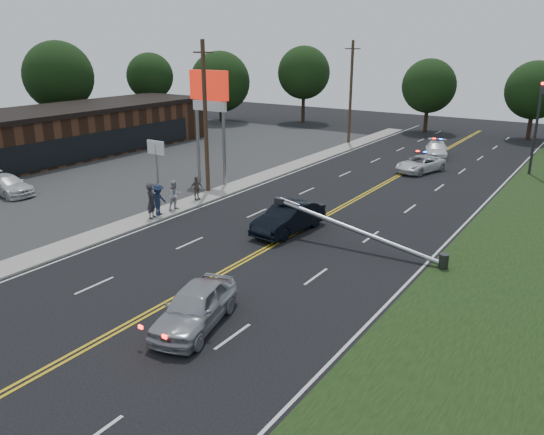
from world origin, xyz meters
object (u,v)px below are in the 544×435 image
Objects in this scene: emergency_b at (436,150)px; utility_pole_far at (351,92)px; pylon_sign at (209,100)px; traffic_signal at (537,120)px; waiting_sedan at (195,307)px; fallen_streetlight at (365,233)px; bystander_c at (158,200)px; crashed_sedan at (289,218)px; emergency_a at (420,164)px; bystander_a at (151,201)px; bystander_b at (175,195)px; parked_car at (7,185)px; small_sign at (156,151)px; bystander_d at (196,188)px; utility_pole_mid at (205,118)px.

utility_pole_far is at bearing 153.23° from emergency_b.
pylon_sign is at bearing -136.98° from emergency_b.
traffic_signal reaches higher than emergency_b.
waiting_sedan is 34.50m from emergency_b.
traffic_signal is 0.75× the size of fallen_streetlight.
bystander_c is (-8.35, -26.05, 0.37)m from emergency_b.
crashed_sedan reaches higher than emergency_a.
waiting_sedan is at bearing -51.99° from pylon_sign.
traffic_signal reaches higher than bystander_a.
bystander_b is at bearing -87.53° from utility_pole_far.
small_sign is at bearing -34.50° from parked_car.
emergency_a is at bearing -38.57° from utility_pole_far.
utility_pole_far is at bearing 92.32° from waiting_sedan.
bystander_c is (12.01, 2.17, 0.39)m from parked_car.
crashed_sedan is 8.15m from bystander_d.
fallen_streetlight is 12.42m from bystander_c.
fallen_streetlight is 12.72m from bystander_d.
small_sign is 6.16m from bystander_d.
utility_pole_far is 27.51m from crashed_sedan.
utility_pole_far reaches higher than waiting_sedan.
emergency_b is 2.59× the size of bystander_b.
traffic_signal reaches higher than waiting_sedan.
bystander_b is at bearing -98.77° from emergency_a.
waiting_sedan reaches higher than parked_car.
bystander_b is 2.34m from bystander_d.
emergency_a is 2.51× the size of bystander_b.
utility_pole_mid is (-13.39, 4.00, 4.17)m from fallen_streetlight.
crashed_sedan is at bearing -75.07° from bystander_b.
emergency_b is at bearing -26.28° from bystander_c.
emergency_b is (-0.69, 6.38, 0.05)m from emergency_a.
utility_pole_far is at bearing 17.18° from bystander_d.
traffic_signal is 1.51× the size of emergency_b.
emergency_a is at bearing -14.94° from bystander_d.
traffic_signal is 17.97m from utility_pole_far.
utility_pole_far is 26.75m from bystander_b.
pylon_sign is 0.80× the size of utility_pole_far.
traffic_signal is at bearing -24.46° from bystander_d.
utility_pole_far is (0.00, 22.00, 0.00)m from utility_pole_mid.
utility_pole_far is at bearing 90.00° from utility_pole_mid.
emergency_a is at bearing -40.76° from parked_car.
emergency_a is 20.42m from bystander_b.
small_sign is 0.69× the size of waiting_sedan.
pylon_sign is 8.47m from bystander_b.
bystander_b is at bearing -169.79° from crashed_sedan.
bystander_a is at bearing -79.53° from parked_car.
parked_car is (-6.12, -7.92, -1.68)m from small_sign.
bystander_a reaches higher than crashed_sedan.
small_sign is at bearing -150.26° from pylon_sign.
utility_pole_far is 28.67m from bystander_a.
waiting_sedan is (2.52, -10.44, -0.02)m from crashed_sedan.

